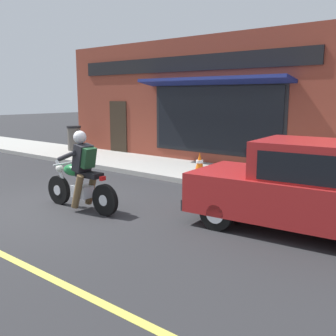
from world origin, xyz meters
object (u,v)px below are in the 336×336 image
object	(u,v)px
traffic_cone	(200,163)
car_hatchback	(305,188)
trash_bin	(74,138)
fire_hydrant	(318,165)
motorcycle_with_rider	(81,177)

from	to	relation	value
traffic_cone	car_hatchback	bearing A→B (deg)	-123.27
car_hatchback	traffic_cone	distance (m)	4.70
traffic_cone	trash_bin	distance (m)	6.74
fire_hydrant	motorcycle_with_rider	bearing A→B (deg)	149.07
motorcycle_with_rider	fire_hydrant	xyz separation A→B (m)	(5.07, -3.04, -0.11)
trash_bin	fire_hydrant	bearing A→B (deg)	-89.00
motorcycle_with_rider	traffic_cone	distance (m)	4.11
car_hatchback	trash_bin	xyz separation A→B (m)	(3.38, 10.61, -0.13)
car_hatchback	traffic_cone	size ratio (longest dim) A/B	6.52
car_hatchback	trash_bin	distance (m)	11.14
motorcycle_with_rider	traffic_cone	xyz separation A→B (m)	(4.10, -0.08, -0.25)
car_hatchback	trash_bin	size ratio (longest dim) A/B	3.99
traffic_cone	trash_bin	bearing A→B (deg)	83.15
fire_hydrant	car_hatchback	bearing A→B (deg)	-164.86
trash_bin	traffic_cone	bearing A→B (deg)	-96.85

